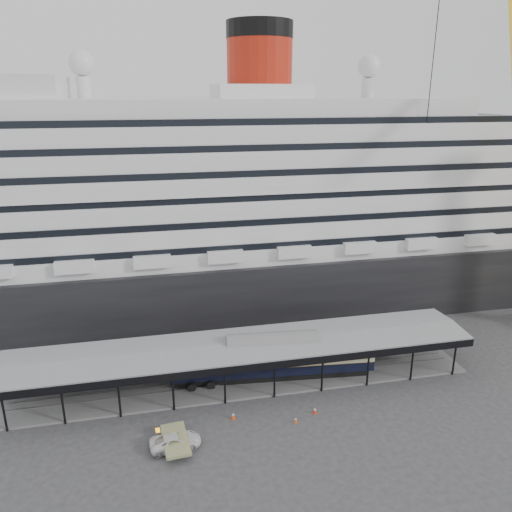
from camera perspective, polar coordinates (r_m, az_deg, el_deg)
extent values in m
plane|color=#333335|center=(59.12, -0.50, -16.62)|extent=(200.00, 200.00, 0.00)
cube|color=black|center=(85.13, -4.91, -1.60)|extent=(130.00, 30.00, 10.00)
cylinder|color=#AA1D0D|center=(81.56, 0.40, 20.77)|extent=(10.00, 10.00, 9.00)
cylinder|color=black|center=(81.96, 0.41, 24.44)|extent=(10.10, 10.10, 2.50)
sphere|color=silver|center=(80.02, -19.33, 20.09)|extent=(3.60, 3.60, 3.60)
sphere|color=silver|center=(87.29, 12.79, 20.39)|extent=(3.60, 3.60, 3.60)
cube|color=slate|center=(63.14, -1.46, -13.99)|extent=(56.00, 8.00, 0.24)
cube|color=slate|center=(62.46, -1.33, -14.22)|extent=(54.00, 0.08, 0.10)
cube|color=slate|center=(63.66, -1.58, -13.53)|extent=(54.00, 0.08, 0.10)
cube|color=black|center=(57.11, -0.62, -12.68)|extent=(56.00, 0.18, 0.90)
cube|color=black|center=(64.86, -2.25, -8.67)|extent=(56.00, 0.18, 0.90)
cube|color=slate|center=(60.60, -1.50, -9.94)|extent=(56.00, 9.00, 0.24)
cylinder|color=black|center=(79.37, 18.47, 9.94)|extent=(0.12, 0.12, 47.21)
imported|color=silver|center=(53.56, -9.18, -20.18)|extent=(5.26, 2.75, 1.41)
cube|color=black|center=(63.53, 1.82, -13.23)|extent=(24.07, 4.93, 0.80)
cube|color=black|center=(63.00, 1.83, -12.43)|extent=(25.24, 5.48, 1.25)
cube|color=beige|center=(62.32, 1.84, -11.35)|extent=(25.25, 5.52, 1.48)
cube|color=black|center=(61.84, 1.85, -10.57)|extent=(25.24, 5.48, 0.46)
cube|color=#F14C0D|center=(57.07, -2.60, -18.07)|extent=(0.50, 0.50, 0.03)
cone|color=#F14C0D|center=(56.83, -2.61, -17.74)|extent=(0.42, 0.42, 0.80)
cylinder|color=white|center=(56.79, -2.61, -17.67)|extent=(0.26, 0.26, 0.16)
cube|color=#D9520C|center=(56.66, 4.54, -18.42)|extent=(0.36, 0.36, 0.03)
cone|color=#D9520C|center=(56.46, 4.55, -18.15)|extent=(0.30, 0.30, 0.65)
cylinder|color=white|center=(56.42, 4.55, -18.10)|extent=(0.21, 0.21, 0.13)
cube|color=red|center=(58.17, 6.74, -17.40)|extent=(0.51, 0.51, 0.03)
cone|color=red|center=(57.95, 6.75, -17.09)|extent=(0.43, 0.43, 0.75)
cylinder|color=white|center=(57.91, 6.76, -17.03)|extent=(0.24, 0.24, 0.15)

